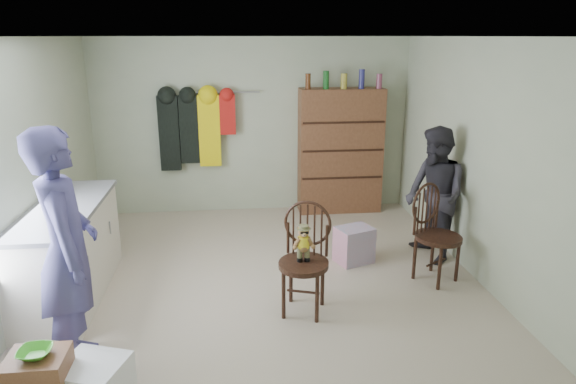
{
  "coord_description": "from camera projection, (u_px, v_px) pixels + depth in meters",
  "views": [
    {
      "loc": [
        -0.32,
        -4.87,
        2.51
      ],
      "look_at": [
        0.25,
        0.2,
        0.95
      ],
      "focal_mm": 32.0,
      "sensor_mm": 36.0,
      "label": 1
    }
  ],
  "objects": [
    {
      "name": "ground_plane",
      "position": [
        267.0,
        285.0,
        5.39
      ],
      "size": [
        5.0,
        5.0,
        0.0
      ],
      "primitive_type": "plane",
      "color": "beige",
      "rests_on": "ground"
    },
    {
      "name": "striped_bag",
      "position": [
        354.0,
        245.0,
        5.88
      ],
      "size": [
        0.48,
        0.43,
        0.42
      ],
      "primitive_type": "cube",
      "rotation": [
        0.0,
        0.0,
        0.36
      ],
      "color": "#E57285",
      "rests_on": "ground"
    },
    {
      "name": "person_left",
      "position": [
        67.0,
        252.0,
        3.85
      ],
      "size": [
        0.64,
        0.8,
        1.91
      ],
      "primitive_type": "imported",
      "rotation": [
        0.0,
        0.0,
        1.86
      ],
      "color": "#454178",
      "rests_on": "ground"
    },
    {
      "name": "coat_rack",
      "position": [
        195.0,
        129.0,
        7.2
      ],
      "size": [
        1.42,
        0.12,
        1.09
      ],
      "color": "#99999E",
      "rests_on": "ground"
    },
    {
      "name": "dresser",
      "position": [
        340.0,
        151.0,
        7.44
      ],
      "size": [
        1.2,
        0.39,
        2.07
      ],
      "color": "brown",
      "rests_on": "ground"
    },
    {
      "name": "chair_far",
      "position": [
        434.0,
        229.0,
        5.38
      ],
      "size": [
        0.64,
        0.64,
        1.04
      ],
      "rotation": [
        0.0,
        0.0,
        0.56
      ],
      "color": "#3D2115",
      "rests_on": "ground"
    },
    {
      "name": "bowl",
      "position": [
        35.0,
        353.0,
        3.28
      ],
      "size": [
        0.21,
        0.21,
        0.05
      ],
      "primitive_type": "imported",
      "color": "green",
      "rests_on": "stool"
    },
    {
      "name": "room_walls",
      "position": [
        261.0,
        127.0,
        5.44
      ],
      "size": [
        5.0,
        5.0,
        5.0
      ],
      "color": "#BAC2A2",
      "rests_on": "ground"
    },
    {
      "name": "person_right",
      "position": [
        435.0,
        195.0,
        5.8
      ],
      "size": [
        0.7,
        0.84,
        1.55
      ],
      "primitive_type": "imported",
      "rotation": [
        0.0,
        0.0,
        -1.41
      ],
      "color": "#2D2B33",
      "rests_on": "ground"
    },
    {
      "name": "chair_front",
      "position": [
        305.0,
        252.0,
        4.75
      ],
      "size": [
        0.59,
        0.59,
        1.05
      ],
      "rotation": [
        0.0,
        0.0,
        -0.33
      ],
      "color": "#3D2115",
      "rests_on": "ground"
    },
    {
      "name": "counter",
      "position": [
        68.0,
        252.0,
        5.05
      ],
      "size": [
        0.64,
        1.86,
        0.94
      ],
      "color": "silver",
      "rests_on": "ground"
    }
  ]
}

